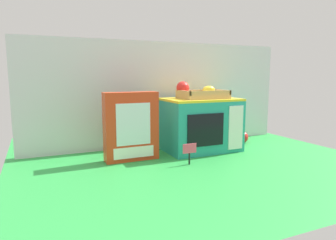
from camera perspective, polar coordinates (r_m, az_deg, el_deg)
The scene contains 7 objects.
ground_plane at distance 1.61m, azimuth 2.71°, elevation -6.59°, with size 1.70×1.70×0.00m, color green.
display_back_panel at distance 1.81m, azimuth -1.16°, elevation 4.88°, with size 1.61×0.03×0.61m, color silver.
toy_microwave at distance 1.70m, azimuth 6.15°, elevation -0.83°, with size 0.41×0.28×0.29m.
food_groups_crate at distance 1.67m, azimuth 5.90°, elevation 5.01°, with size 0.26×0.17×0.09m.
cookie_set_box at distance 1.49m, azimuth -6.95°, elevation -1.24°, with size 0.26×0.08×0.34m.
price_sign at distance 1.43m, azimuth 4.08°, elevation -5.79°, with size 0.07×0.01×0.10m.
loose_toy_apple at distance 1.94m, azimuth 13.88°, elevation -3.17°, with size 0.07×0.07×0.07m, color red.
Camera 1 is at (-0.70, -1.39, 0.42)m, focal length 32.33 mm.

